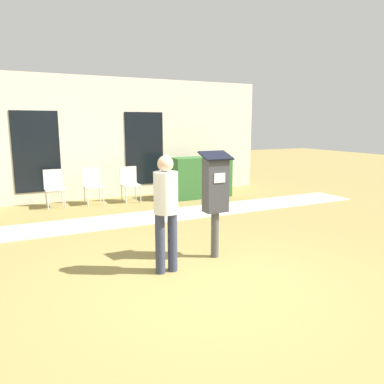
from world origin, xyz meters
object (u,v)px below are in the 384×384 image
(parking_meter, at_px, (215,191))
(person_standing, at_px, (166,205))
(outdoor_chair_middle, at_px, (92,183))
(outdoor_chair_right, at_px, (130,181))
(outdoor_chair_left, at_px, (54,185))

(parking_meter, height_order, person_standing, parking_meter)
(person_standing, xyz_separation_m, outdoor_chair_middle, (0.05, 4.95, -0.40))
(parking_meter, bearing_deg, outdoor_chair_middle, 99.95)
(outdoor_chair_middle, xyz_separation_m, outdoor_chair_right, (0.91, -0.17, 0.00))
(outdoor_chair_left, bearing_deg, outdoor_chair_right, 4.59)
(outdoor_chair_left, bearing_deg, parking_meter, -59.00)
(person_standing, height_order, outdoor_chair_middle, person_standing)
(parking_meter, distance_m, outdoor_chair_left, 5.09)
(person_standing, bearing_deg, outdoor_chair_right, 117.07)
(parking_meter, relative_size, outdoor_chair_left, 1.77)
(outdoor_chair_left, distance_m, outdoor_chair_middle, 0.91)
(person_standing, bearing_deg, parking_meter, 52.59)
(parking_meter, bearing_deg, outdoor_chair_right, 88.98)
(outdoor_chair_middle, relative_size, outdoor_chair_right, 1.00)
(outdoor_chair_middle, bearing_deg, person_standing, -72.73)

